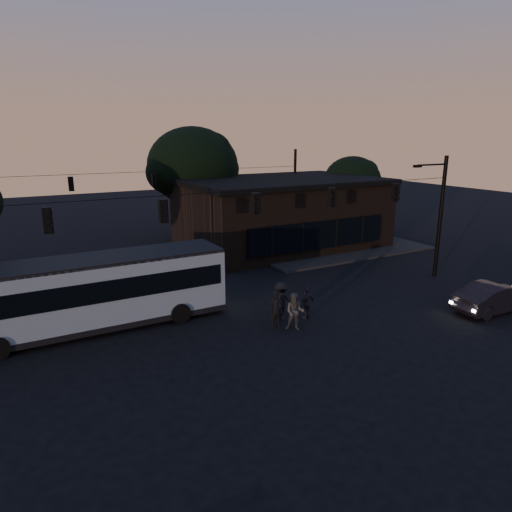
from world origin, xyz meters
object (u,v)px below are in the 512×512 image
car (494,297)px  pedestrian_b (295,312)px  building (281,212)px  pedestrian_d (281,301)px  pedestrian_a (276,310)px  pedestrian_c (307,303)px  bus (96,289)px

car → pedestrian_b: size_ratio=2.58×
building → pedestrian_d: bearing=-122.1°
pedestrian_a → building: bearing=71.7°
pedestrian_c → pedestrian_d: bearing=-40.5°
bus → pedestrian_a: bearing=-28.9°
building → pedestrian_a: bearing=-122.9°
pedestrian_c → pedestrian_d: (-1.16, 0.50, 0.15)m
car → building: bearing=8.1°
car → pedestrian_c: size_ratio=2.87×
pedestrian_a → pedestrian_b: pedestrian_b is taller
bus → car: (17.88, -7.67, -1.12)m
pedestrian_a → pedestrian_c: size_ratio=1.10×
building → car: bearing=-84.5°
bus → pedestrian_d: bus is taller
bus → car: 19.49m
pedestrian_c → bus: bearing=-40.0°
pedestrian_a → pedestrian_d: (0.70, 0.68, 0.08)m
pedestrian_a → pedestrian_c: 1.88m
building → car: 17.73m
bus → pedestrian_c: bus is taller
building → pedestrian_a: building is taller
building → car: building is taller
bus → car: bearing=-23.2°
pedestrian_b → pedestrian_d: bearing=123.5°
building → pedestrian_b: building is taller
building → pedestrian_a: 16.61m
pedestrian_b → pedestrian_c: bearing=72.2°
bus → pedestrian_d: (7.92, -3.30, -0.93)m
car → pedestrian_d: pedestrian_d is taller
pedestrian_a → car: bearing=-4.4°
pedestrian_b → pedestrian_d: (0.12, 1.35, 0.06)m
pedestrian_a → pedestrian_d: 0.98m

